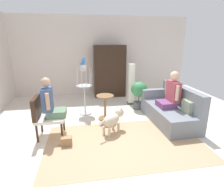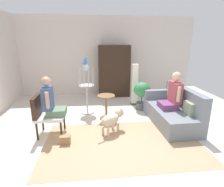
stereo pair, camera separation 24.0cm
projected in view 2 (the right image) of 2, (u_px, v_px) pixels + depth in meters
ground_plane at (115, 136)px, 3.92m from camera, size 8.13×8.13×0.00m
back_wall at (104, 56)px, 6.82m from camera, size 6.67×0.12×2.83m
area_rug at (123, 143)px, 3.65m from camera, size 3.10×1.88×0.01m
couch at (172, 111)px, 4.49m from camera, size 0.87×1.75×0.89m
armchair at (44, 112)px, 3.87m from camera, size 0.58×0.56×0.88m
person_on_couch at (173, 94)px, 4.33m from camera, size 0.47×0.58×0.87m
person_on_armchair at (51, 100)px, 3.81m from camera, size 0.45×0.51×0.83m
round_end_table at (106, 106)px, 4.69m from camera, size 0.44×0.44×0.64m
dog at (112, 119)px, 4.00m from camera, size 0.63×0.57×0.53m
bird_cage_stand at (87, 88)px, 4.99m from camera, size 0.42×0.42×1.37m
parrot at (86, 61)px, 4.78m from camera, size 0.17×0.10×0.20m
potted_plant at (142, 92)px, 5.33m from camera, size 0.48×0.48×0.82m
column_lamp at (134, 85)px, 5.71m from camera, size 0.20×0.20×1.29m
armoire_cabinet at (114, 71)px, 6.60m from camera, size 1.11×0.56×1.83m
handbag at (65, 140)px, 3.61m from camera, size 0.20×0.15×0.17m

